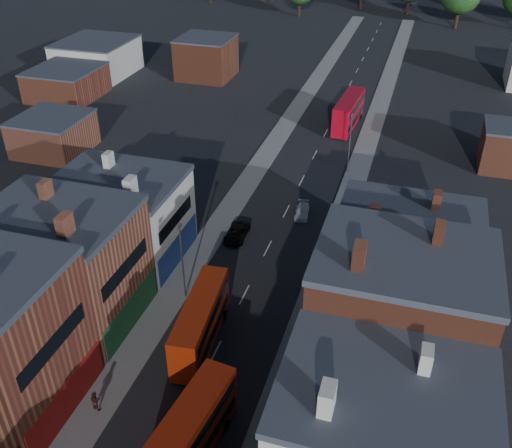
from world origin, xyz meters
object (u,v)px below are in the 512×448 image
Objects in this scene: bus_0 at (201,322)px; bus_2 at (348,112)px; bus_1 at (186,439)px; ped_1 at (95,400)px; car_2 at (237,233)px; car_3 at (302,211)px.

bus_0 is 0.92× the size of bus_2.
bus_1 reaches higher than ped_1.
bus_2 is at bearing 76.61° from car_2.
car_3 is at bearing 46.76° from car_2.
bus_2 is at bearing 96.72° from bus_1.
ped_1 is at bearing 173.34° from bus_1.
bus_1 is (3.33, -10.96, 0.07)m from bus_0.
bus_1 is 61.14m from bus_2.
ped_1 is at bearing -94.93° from bus_2.
bus_0 is 0.97× the size of bus_1.
bus_2 is at bearing 79.84° from bus_0.
bus_0 reaches higher than ped_1.
bus_0 reaches higher than car_3.
car_3 is (0.13, 33.79, -1.90)m from bus_1.
bus_0 is 2.75× the size of car_3.
bus_2 is (4.24, 50.17, 0.20)m from bus_0.
ped_1 reaches higher than car_3.
ped_1 is (-4.95, -8.86, -1.41)m from bus_0.
bus_1 is 2.38× the size of car_2.
ped_1 is (-9.19, -59.03, -1.61)m from bus_2.
bus_1 is at bearing 176.81° from ped_1.
bus_2 is at bearing -87.82° from ped_1.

